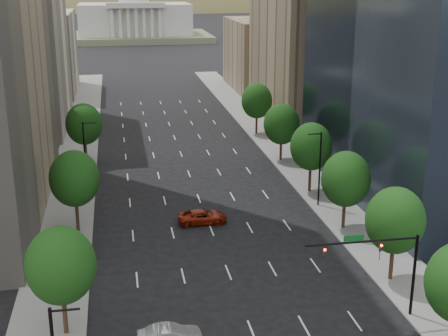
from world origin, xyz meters
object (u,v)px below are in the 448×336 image
traffic_signal (386,259)px  car_silver (170,336)px  car_red_far (203,217)px  capitol (135,19)px

traffic_signal → car_silver: (-16.88, -0.88, -4.39)m
car_red_far → car_silver: bearing=165.5°
traffic_signal → capitol: capitol is taller
capitol → car_silver: size_ratio=12.62×
traffic_signal → car_silver: 17.46m
capitol → car_red_far: size_ratio=11.14×
traffic_signal → capitol: bearing=92.7°
capitol → car_red_far: capitol is taller
capitol → car_silver: (-6.35, -220.59, -7.79)m
traffic_signal → capitol: size_ratio=0.15×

